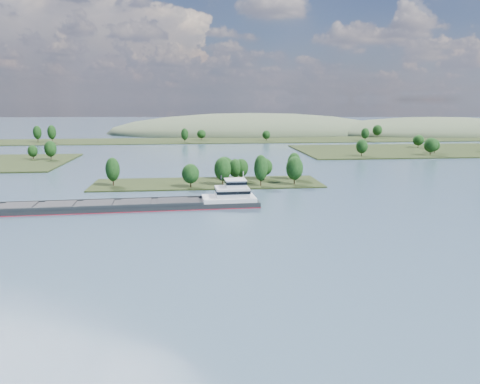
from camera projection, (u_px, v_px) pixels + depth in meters
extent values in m
plane|color=#3B5567|center=(214.00, 217.00, 148.14)|extent=(1800.00, 1800.00, 0.00)
cube|color=black|center=(208.00, 184.00, 206.69)|extent=(100.00, 30.00, 1.20)
cylinder|color=black|center=(261.00, 181.00, 198.60)|extent=(0.50, 0.50, 4.35)
ellipsoid|color=black|center=(261.00, 168.00, 197.52)|extent=(5.95, 5.95, 11.19)
cylinder|color=black|center=(225.00, 175.00, 217.29)|extent=(0.50, 0.50, 3.34)
ellipsoid|color=black|center=(224.00, 166.00, 216.47)|extent=(8.45, 8.45, 8.58)
cylinder|color=black|center=(223.00, 180.00, 200.98)|extent=(0.50, 0.50, 3.90)
ellipsoid|color=black|center=(223.00, 169.00, 200.02)|extent=(7.32, 7.32, 10.03)
cylinder|color=black|center=(235.00, 177.00, 210.94)|extent=(0.50, 0.50, 3.28)
ellipsoid|color=black|center=(235.00, 168.00, 210.13)|extent=(6.02, 6.02, 8.43)
cylinder|color=black|center=(191.00, 183.00, 195.62)|extent=(0.50, 0.50, 3.23)
ellipsoid|color=black|center=(191.00, 174.00, 194.82)|extent=(7.28, 7.28, 8.30)
cylinder|color=black|center=(113.00, 181.00, 198.68)|extent=(0.50, 0.50, 3.97)
ellipsoid|color=black|center=(113.00, 169.00, 197.70)|extent=(6.09, 6.09, 10.20)
cylinder|color=black|center=(241.00, 177.00, 212.24)|extent=(0.50, 0.50, 3.24)
ellipsoid|color=black|center=(241.00, 168.00, 211.44)|extent=(6.48, 6.48, 8.33)
cylinder|color=black|center=(294.00, 175.00, 214.77)|extent=(0.50, 0.50, 4.04)
ellipsoid|color=black|center=(294.00, 164.00, 213.77)|extent=(6.44, 6.44, 10.39)
cylinder|color=black|center=(294.00, 180.00, 201.93)|extent=(0.50, 0.50, 4.00)
ellipsoid|color=black|center=(295.00, 168.00, 200.95)|extent=(7.49, 7.49, 10.27)
cylinder|color=black|center=(263.00, 176.00, 214.94)|extent=(0.50, 0.50, 3.24)
ellipsoid|color=black|center=(263.00, 167.00, 214.14)|extent=(8.51, 8.51, 8.33)
cylinder|color=black|center=(51.00, 157.00, 283.24)|extent=(0.50, 0.50, 3.78)
ellipsoid|color=black|center=(50.00, 149.00, 282.31)|extent=(7.22, 7.22, 9.72)
cylinder|color=black|center=(33.00, 157.00, 285.75)|extent=(0.50, 0.50, 2.82)
ellipsoid|color=black|center=(33.00, 151.00, 285.06)|extent=(5.98, 5.98, 7.26)
cylinder|color=black|center=(362.00, 153.00, 301.49)|extent=(0.50, 0.50, 3.59)
ellipsoid|color=black|center=(362.00, 146.00, 300.60)|extent=(7.49, 7.49, 9.22)
cylinder|color=black|center=(430.00, 152.00, 306.53)|extent=(0.50, 0.50, 3.77)
ellipsoid|color=black|center=(431.00, 145.00, 305.60)|extent=(8.85, 8.85, 9.69)
cylinder|color=black|center=(435.00, 151.00, 317.63)|extent=(0.50, 0.50, 3.08)
ellipsoid|color=black|center=(435.00, 145.00, 316.87)|extent=(6.51, 6.51, 7.92)
cylinder|color=black|center=(418.00, 145.00, 355.10)|extent=(0.50, 0.50, 3.16)
ellipsoid|color=black|center=(418.00, 140.00, 354.32)|extent=(8.25, 8.25, 8.13)
cube|color=black|center=(199.00, 141.00, 421.39)|extent=(900.00, 60.00, 1.20)
cylinder|color=black|center=(38.00, 139.00, 405.48)|extent=(0.50, 0.50, 4.58)
ellipsoid|color=black|center=(37.00, 132.00, 404.35)|extent=(7.08, 7.08, 11.78)
cylinder|color=black|center=(365.00, 139.00, 416.46)|extent=(0.50, 0.50, 3.73)
ellipsoid|color=black|center=(365.00, 133.00, 415.54)|extent=(7.15, 7.15, 9.59)
cylinder|color=black|center=(201.00, 138.00, 424.34)|extent=(0.50, 0.50, 3.07)
ellipsoid|color=black|center=(201.00, 134.00, 423.58)|extent=(8.11, 8.11, 7.91)
cylinder|color=black|center=(377.00, 135.00, 451.81)|extent=(0.50, 0.50, 4.01)
ellipsoid|color=black|center=(377.00, 130.00, 450.82)|extent=(9.20, 9.20, 10.31)
cylinder|color=black|center=(52.00, 139.00, 402.99)|extent=(0.50, 0.50, 4.81)
ellipsoid|color=black|center=(52.00, 132.00, 401.81)|extent=(7.26, 7.26, 12.37)
cylinder|color=black|center=(266.00, 139.00, 416.13)|extent=(0.50, 0.50, 3.01)
ellipsoid|color=black|center=(266.00, 135.00, 415.39)|extent=(7.25, 7.25, 7.75)
cylinder|color=black|center=(185.00, 140.00, 400.97)|extent=(0.50, 0.50, 3.96)
ellipsoid|color=black|center=(185.00, 134.00, 400.00)|extent=(6.32, 6.32, 10.18)
ellipsoid|color=#404D35|center=(435.00, 133.00, 515.52)|extent=(260.00, 140.00, 36.00)
ellipsoid|color=#404D35|center=(252.00, 133.00, 524.94)|extent=(320.00, 160.00, 44.00)
cube|color=black|center=(126.00, 207.00, 159.48)|extent=(92.25, 15.89, 2.52)
cube|color=maroon|center=(126.00, 209.00, 159.58)|extent=(92.49, 16.13, 0.29)
cube|color=black|center=(100.00, 200.00, 163.28)|extent=(71.09, 3.89, 0.92)
cube|color=black|center=(95.00, 207.00, 152.37)|extent=(71.09, 3.89, 0.92)
cube|color=black|center=(98.00, 204.00, 157.86)|extent=(69.27, 13.64, 0.34)
cube|color=black|center=(18.00, 205.00, 154.10)|extent=(10.77, 9.90, 0.40)
cube|color=black|center=(58.00, 204.00, 155.95)|extent=(10.77, 9.90, 0.40)
cube|color=black|center=(97.00, 203.00, 157.79)|extent=(10.77, 9.90, 0.40)
cube|color=black|center=(136.00, 202.00, 159.64)|extent=(10.77, 9.90, 0.40)
cube|color=black|center=(173.00, 201.00, 161.49)|extent=(10.77, 9.90, 0.40)
cube|color=silver|center=(229.00, 198.00, 164.31)|extent=(18.87, 11.89, 1.38)
cube|color=silver|center=(232.00, 192.00, 164.03)|extent=(11.91, 9.72, 3.44)
cube|color=black|center=(232.00, 191.00, 163.94)|extent=(12.15, 9.96, 1.03)
cube|color=silver|center=(235.00, 183.00, 163.62)|extent=(7.21, 7.21, 2.52)
cube|color=black|center=(235.00, 182.00, 163.53)|extent=(7.45, 7.45, 0.92)
cube|color=silver|center=(235.00, 180.00, 163.35)|extent=(7.69, 7.69, 0.23)
cylinder|color=silver|center=(243.00, 175.00, 163.50)|extent=(0.24, 0.24, 2.98)
cylinder|color=black|center=(221.00, 178.00, 165.97)|extent=(0.60, 0.60, 1.38)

